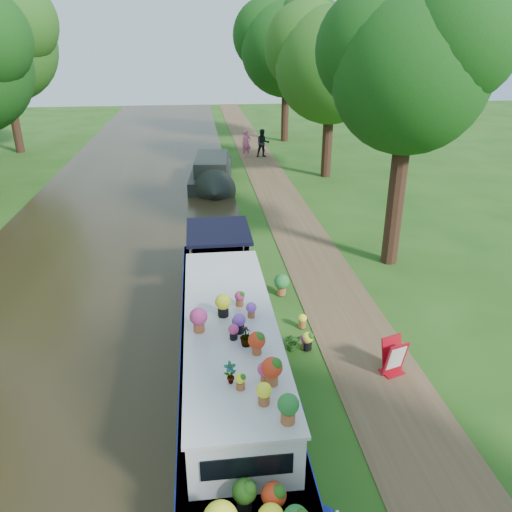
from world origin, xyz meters
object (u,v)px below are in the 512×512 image
at_px(sandwich_board, 394,358).
at_px(pedestrian_dark, 263,143).
at_px(plant_boat, 231,360).
at_px(second_boat, 212,172).
at_px(pedestrian_pink, 246,144).

distance_m(sandwich_board, pedestrian_dark, 23.63).
relative_size(plant_boat, pedestrian_dark, 7.46).
distance_m(plant_boat, sandwich_board, 3.83).
xyz_separation_m(plant_boat, second_boat, (0.23, 17.84, -0.27)).
xyz_separation_m(sandwich_board, pedestrian_dark, (0.02, 23.62, 0.50)).
bearing_deg(pedestrian_dark, pedestrian_pink, 166.41).
bearing_deg(second_boat, pedestrian_pink, 72.51).
height_order(second_boat, pedestrian_pink, pedestrian_pink).
bearing_deg(plant_boat, second_boat, 89.27).
bearing_deg(pedestrian_pink, plant_boat, -108.16).
bearing_deg(pedestrian_pink, pedestrian_dark, -22.09).
xyz_separation_m(plant_boat, sandwich_board, (3.80, 0.23, -0.42)).
distance_m(second_boat, pedestrian_dark, 7.01).
bearing_deg(second_boat, pedestrian_dark, 63.75).
xyz_separation_m(plant_boat, pedestrian_pink, (2.75, 24.05, 0.05)).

